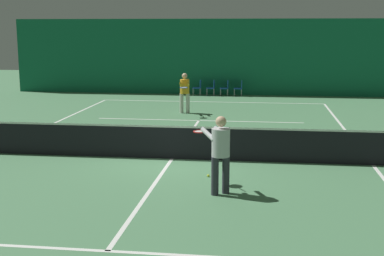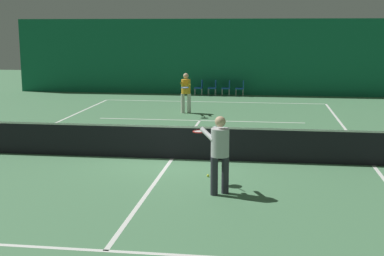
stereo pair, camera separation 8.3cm
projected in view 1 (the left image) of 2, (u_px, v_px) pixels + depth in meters
ground_plane at (172, 159)px, 15.10m from camera, size 60.00×60.00×0.00m
backdrop_curtain at (217, 57)px, 29.29m from camera, size 23.00×0.12×4.13m
court_line_baseline_far at (212, 102)px, 26.69m from camera, size 11.00×0.10×0.00m
court_line_service_far at (199, 120)px, 21.33m from camera, size 8.25×0.10×0.00m
court_line_service_near at (107, 251)px, 8.86m from camera, size 8.25×0.10×0.00m
court_line_sideline_right at (373, 165)px, 14.39m from camera, size 0.10×23.80×0.00m
court_line_centre at (172, 159)px, 15.10m from camera, size 0.10×12.80×0.00m
tennis_net at (172, 141)px, 15.00m from camera, size 12.00×0.10×1.07m
player_near at (220, 149)px, 11.76m from camera, size 1.07×1.36×1.76m
player_far at (185, 90)px, 23.01m from camera, size 0.51×1.41×1.73m
courtside_chair_0 at (198, 87)px, 29.17m from camera, size 0.44×0.44×0.84m
courtside_chair_1 at (212, 87)px, 29.08m from camera, size 0.44×0.44×0.84m
courtside_chair_2 at (226, 87)px, 28.98m from camera, size 0.44×0.44×0.84m
courtside_chair_3 at (239, 87)px, 28.88m from camera, size 0.44×0.44×0.84m
tennis_ball at (208, 176)px, 13.27m from camera, size 0.07×0.07×0.07m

